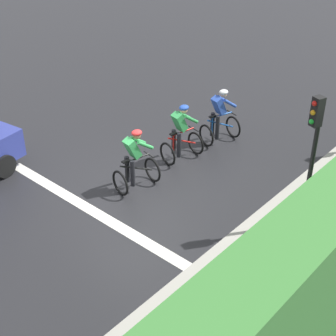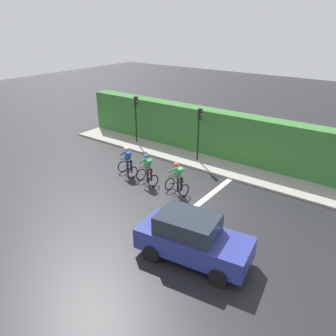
{
  "view_description": "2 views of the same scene",
  "coord_description": "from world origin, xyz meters",
  "views": [
    {
      "loc": [
        7.8,
        -7.7,
        7.49
      ],
      "look_at": [
        0.77,
        0.29,
        0.9
      ],
      "focal_mm": 54.93,
      "sensor_mm": 36.0,
      "label": 1
    },
    {
      "loc": [
        -12.11,
        -8.12,
        8.02
      ],
      "look_at": [
        0.34,
        1.05,
        0.96
      ],
      "focal_mm": 34.93,
      "sensor_mm": 36.0,
      "label": 2
    }
  ],
  "objects": [
    {
      "name": "ground_plane",
      "position": [
        0.0,
        0.0,
        0.0
      ],
      "size": [
        80.0,
        80.0,
        0.0
      ],
      "primitive_type": "plane",
      "color": "black"
    },
    {
      "name": "cyclist_second",
      "position": [
        -0.23,
        1.98,
        0.8
      ],
      "size": [
        0.87,
        1.19,
        1.66
      ],
      "color": "black",
      "rests_on": "ground"
    },
    {
      "name": "sidewalk_kerb",
      "position": [
        4.24,
        2.0,
        0.06
      ],
      "size": [
        2.8,
        18.55,
        0.12
      ],
      "primitive_type": "cube",
      "color": "#9E998E",
      "rests_on": "ground"
    },
    {
      "name": "road_marking_stop_line",
      "position": [
        0.0,
        -1.33,
        0.0
      ],
      "size": [
        7.0,
        0.3,
        0.01
      ],
      "primitive_type": "cube",
      "color": "silver",
      "rests_on": "ground"
    },
    {
      "name": "cyclist_mid",
      "position": [
        -0.17,
        0.09,
        0.8
      ],
      "size": [
        0.86,
        1.18,
        1.66
      ],
      "color": "black",
      "rests_on": "ground"
    },
    {
      "name": "traffic_light_near_crossing",
      "position": [
        3.87,
        1.37,
        2.22
      ],
      "size": [
        0.25,
        0.3,
        3.34
      ],
      "color": "black",
      "rests_on": "ground"
    },
    {
      "name": "cyclist_lead",
      "position": [
        -0.06,
        3.54,
        0.8
      ],
      "size": [
        0.94,
        1.22,
        1.66
      ],
      "color": "black",
      "rests_on": "ground"
    }
  ]
}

